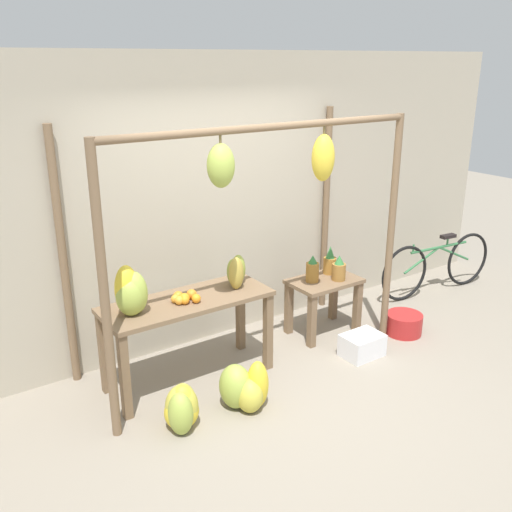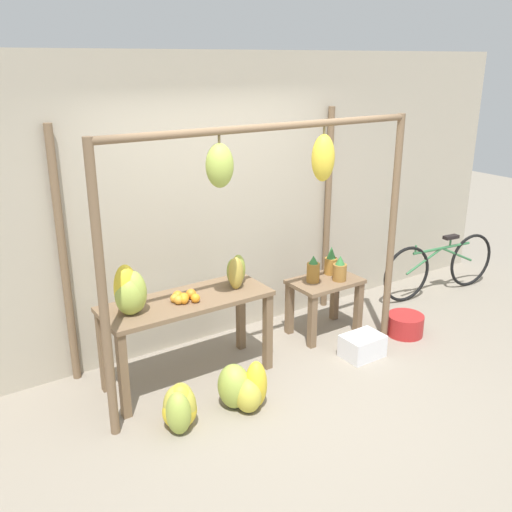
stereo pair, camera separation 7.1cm
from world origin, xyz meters
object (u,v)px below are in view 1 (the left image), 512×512
(banana_pile_on_table, at_px, (131,293))
(blue_bucket, at_px, (404,324))
(orange_pile, at_px, (185,298))
(banana_pile_ground_left, at_px, (182,408))
(fruit_crate_white, at_px, (362,345))
(papaya_pile, at_px, (236,272))
(pineapple_cluster, at_px, (327,267))
(banana_pile_ground_right, at_px, (245,388))
(parked_bicycle, at_px, (437,265))

(banana_pile_on_table, distance_m, blue_bucket, 2.94)
(orange_pile, height_order, banana_pile_ground_left, orange_pile)
(fruit_crate_white, xyz_separation_m, blue_bucket, (0.70, 0.10, -0.00))
(orange_pile, xyz_separation_m, papaya_pile, (0.56, 0.06, 0.10))
(pineapple_cluster, distance_m, banana_pile_ground_left, 2.20)
(banana_pile_ground_right, distance_m, parked_bicycle, 3.37)
(orange_pile, bearing_deg, fruit_crate_white, -17.53)
(banana_pile_on_table, relative_size, papaya_pile, 1.40)
(orange_pile, relative_size, banana_pile_ground_left, 0.61)
(banana_pile_ground_right, bearing_deg, orange_pile, 108.81)
(pineapple_cluster, distance_m, banana_pile_ground_right, 1.72)
(orange_pile, height_order, parked_bicycle, orange_pile)
(banana_pile_ground_right, height_order, blue_bucket, banana_pile_ground_right)
(parked_bicycle, bearing_deg, banana_pile_ground_right, -167.44)
(banana_pile_ground_left, distance_m, papaya_pile, 1.32)
(pineapple_cluster, relative_size, blue_bucket, 1.14)
(blue_bucket, bearing_deg, orange_pile, 169.80)
(orange_pile, bearing_deg, banana_pile_ground_left, -122.01)
(fruit_crate_white, xyz_separation_m, parked_bicycle, (1.87, 0.64, 0.24))
(fruit_crate_white, distance_m, papaya_pile, 1.45)
(banana_pile_on_table, bearing_deg, fruit_crate_white, -14.64)
(orange_pile, distance_m, papaya_pile, 0.57)
(fruit_crate_white, relative_size, papaya_pile, 1.30)
(blue_bucket, distance_m, parked_bicycle, 1.32)
(banana_pile_ground_right, distance_m, papaya_pile, 1.05)
(banana_pile_on_table, distance_m, banana_pile_ground_right, 1.20)
(banana_pile_on_table, xyz_separation_m, banana_pile_ground_right, (0.66, -0.63, -0.78))
(orange_pile, relative_size, parked_bicycle, 0.14)
(banana_pile_on_table, distance_m, papaya_pile, 1.02)
(pineapple_cluster, height_order, papaya_pile, papaya_pile)
(parked_bicycle, height_order, papaya_pile, papaya_pile)
(banana_pile_ground_right, height_order, fruit_crate_white, banana_pile_ground_right)
(parked_bicycle, bearing_deg, blue_bucket, -155.03)
(blue_bucket, height_order, papaya_pile, papaya_pile)
(banana_pile_ground_left, distance_m, banana_pile_ground_right, 0.55)
(banana_pile_ground_right, xyz_separation_m, blue_bucket, (2.11, 0.18, -0.08))
(banana_pile_ground_left, bearing_deg, parked_bicycle, 10.04)
(fruit_crate_white, relative_size, parked_bicycle, 0.23)
(pineapple_cluster, xyz_separation_m, blue_bucket, (0.63, -0.52, -0.60))
(papaya_pile, bearing_deg, banana_pile_ground_left, -145.85)
(fruit_crate_white, bearing_deg, blue_bucket, 7.78)
(banana_pile_ground_left, relative_size, banana_pile_ground_right, 0.88)
(papaya_pile, bearing_deg, pineapple_cluster, 2.26)
(orange_pile, distance_m, banana_pile_ground_left, 0.92)
(blue_bucket, xyz_separation_m, parked_bicycle, (1.17, 0.55, 0.25))
(orange_pile, bearing_deg, parked_bicycle, 2.15)
(pineapple_cluster, height_order, parked_bicycle, pineapple_cluster)
(parked_bicycle, bearing_deg, banana_pile_on_table, -178.56)
(fruit_crate_white, bearing_deg, pineapple_cluster, 83.97)
(pineapple_cluster, xyz_separation_m, papaya_pile, (-1.13, -0.04, 0.21))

